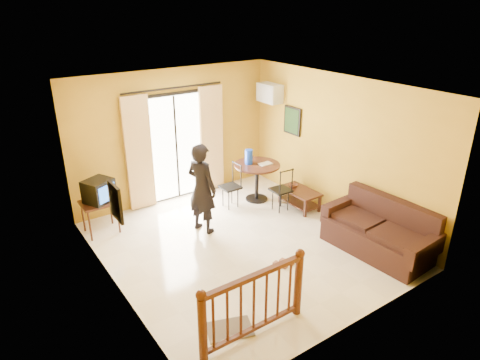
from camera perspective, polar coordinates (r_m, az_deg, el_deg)
ground at (r=7.74m, az=0.29°, el=-8.63°), size 5.00×5.00×0.00m
room_shell at (r=6.99m, az=0.32°, el=3.33°), size 5.00×5.00×5.00m
balcony_door at (r=9.15m, az=-8.49°, el=4.47°), size 2.25×0.14×2.46m
tv_table at (r=8.29m, az=-18.29°, el=-3.23°), size 0.63×0.53×0.63m
television at (r=8.18m, az=-18.32°, el=-1.37°), size 0.61×0.58×0.42m
picture_left at (r=5.97m, az=-16.25°, el=-2.82°), size 0.05×0.42×0.52m
dining_table at (r=9.14m, az=2.28°, el=1.13°), size 0.99×0.99×0.82m
water_jug at (r=9.05m, az=1.19°, el=3.11°), size 0.17×0.17×0.31m
serving_tray at (r=9.08m, az=3.41°, el=2.18°), size 0.29×0.19×0.02m
dining_chairs at (r=9.01m, az=2.01°, el=-3.75°), size 1.18×1.13×0.95m
air_conditioner at (r=9.59m, az=3.95°, el=11.50°), size 0.31×0.60×0.40m
botanical_print at (r=9.30m, az=6.98°, el=7.85°), size 0.05×0.50×0.60m
coffee_table at (r=9.02m, az=7.95°, el=-2.10°), size 0.49×0.89×0.39m
bowl at (r=9.09m, az=7.14°, el=-0.73°), size 0.22×0.22×0.06m
sofa at (r=7.80m, az=18.17°, el=-6.69°), size 1.00×1.97×0.92m
standing_person at (r=7.85m, az=-5.11°, el=-1.13°), size 0.60×0.73×1.72m
stair_balustrade at (r=5.60m, az=1.86°, el=-15.67°), size 1.63×0.13×1.04m
doormat at (r=6.02m, az=-1.39°, el=-19.27°), size 0.70×0.58×0.02m
sandals at (r=7.26m, az=5.83°, el=-11.00°), size 0.31×0.27×0.03m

